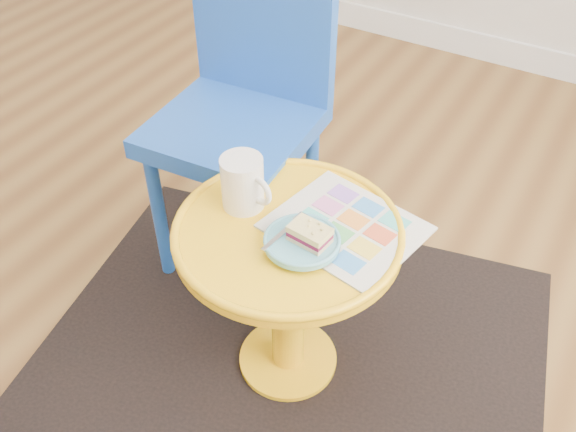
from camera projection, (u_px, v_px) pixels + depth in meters
The scene contains 10 objects.
floor at pixel (96, 299), 1.87m from camera, with size 4.00×4.00×0.00m, color brown.
room_walls at pixel (83, 57), 2.85m from camera, with size 4.00×4.00×4.00m.
rug at pixel (288, 360), 1.70m from camera, with size 1.30×1.10×0.01m, color black.
side_table at pixel (288, 273), 1.48m from camera, with size 0.50×0.50×0.48m.
chair at pixel (245, 98), 1.70m from camera, with size 0.43×0.43×0.91m.
newspaper at pixel (346, 227), 1.39m from camera, with size 0.30×0.26×0.01m, color silver.
mug at pixel (243, 182), 1.40m from camera, with size 0.13×0.10×0.12m.
plate at pixel (302, 242), 1.33m from camera, with size 0.16×0.16×0.02m.
cake_slice at pixel (310, 234), 1.32m from camera, with size 0.09×0.06×0.04m.
fork at pixel (286, 230), 1.35m from camera, with size 0.03×0.14×0.00m.
Camera 1 is at (1.11, -0.78, 1.42)m, focal length 40.00 mm.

